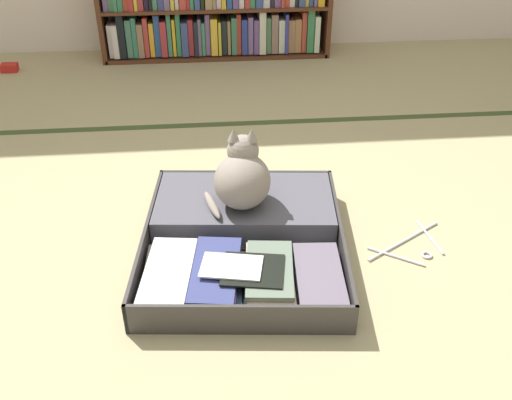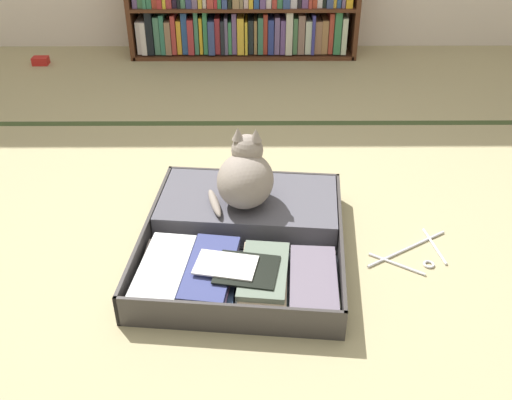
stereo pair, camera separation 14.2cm
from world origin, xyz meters
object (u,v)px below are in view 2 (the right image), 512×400
Objects in this scene: open_suitcase at (244,235)px; black_cat at (245,176)px; clothes_hanger at (414,254)px; bookshelf at (242,7)px; small_red_pouch at (41,61)px.

open_suitcase is 0.22m from black_cat.
black_cat reaches higher than clothes_hanger.
bookshelf is 15.01× the size of small_red_pouch.
small_red_pouch reaches higher than clothes_hanger.
clothes_hanger is (0.62, -0.19, -0.22)m from black_cat.
bookshelf is 2.32m from clothes_hanger.
clothes_hanger is at bearing -5.41° from open_suitcase.
bookshelf is 2.02m from black_cat.
bookshelf reaches higher than black_cat.
clothes_hanger is 2.82m from small_red_pouch.
open_suitcase is at bearing 174.59° from clothes_hanger.
small_red_pouch is (-1.36, 1.81, -0.20)m from black_cat.
small_red_pouch is (-1.32, -0.20, -0.29)m from bookshelf.
open_suitcase is at bearing -55.13° from small_red_pouch.
bookshelf is 1.36m from small_red_pouch.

